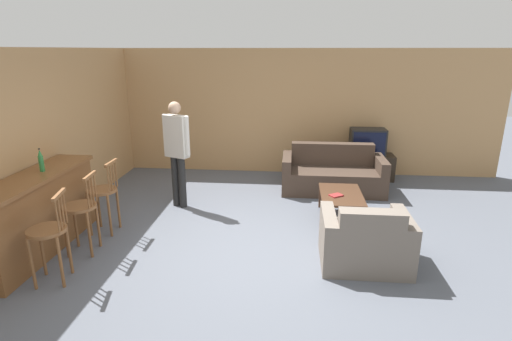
# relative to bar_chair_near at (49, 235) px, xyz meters

# --- Properties ---
(ground_plane) EXTENTS (24.00, 24.00, 0.00)m
(ground_plane) POSITION_rel_bar_chair_near_xyz_m (2.25, 0.90, -0.58)
(ground_plane) COLOR #565B66
(wall_back) EXTENTS (9.40, 0.08, 2.60)m
(wall_back) POSITION_rel_bar_chair_near_xyz_m (2.25, 4.60, 0.72)
(wall_back) COLOR tan
(wall_back) RESTS_ON ground_plane
(wall_left) EXTENTS (0.08, 8.69, 2.60)m
(wall_left) POSITION_rel_bar_chair_near_xyz_m (-0.92, 2.25, 0.72)
(wall_left) COLOR tan
(wall_left) RESTS_ON ground_plane
(bar_counter) EXTENTS (0.55, 2.15, 1.04)m
(bar_counter) POSITION_rel_bar_chair_near_xyz_m (-0.58, 0.66, -0.05)
(bar_counter) COLOR brown
(bar_counter) RESTS_ON ground_plane
(bar_chair_near) EXTENTS (0.51, 0.51, 1.07)m
(bar_chair_near) POSITION_rel_bar_chair_near_xyz_m (0.00, 0.00, 0.00)
(bar_chair_near) COLOR brown
(bar_chair_near) RESTS_ON ground_plane
(bar_chair_mid) EXTENTS (0.47, 0.47, 1.07)m
(bar_chair_mid) POSITION_rel_bar_chair_near_xyz_m (0.00, 0.70, 0.00)
(bar_chair_mid) COLOR brown
(bar_chair_mid) RESTS_ON ground_plane
(bar_chair_far) EXTENTS (0.43, 0.43, 1.07)m
(bar_chair_far) POSITION_rel_bar_chair_near_xyz_m (0.00, 1.32, 0.00)
(bar_chair_far) COLOR brown
(bar_chair_far) RESTS_ON ground_plane
(couch_far) EXTENTS (1.88, 0.89, 0.85)m
(couch_far) POSITION_rel_bar_chair_near_xyz_m (3.46, 3.45, -0.27)
(couch_far) COLOR #423328
(couch_far) RESTS_ON ground_plane
(armchair_near) EXTENTS (1.06, 0.85, 0.83)m
(armchair_near) POSITION_rel_bar_chair_near_xyz_m (3.61, 0.70, -0.27)
(armchair_near) COLOR #70665B
(armchair_near) RESTS_ON ground_plane
(coffee_table) EXTENTS (0.64, 1.02, 0.42)m
(coffee_table) POSITION_rel_bar_chair_near_xyz_m (3.47, 2.10, -0.21)
(coffee_table) COLOR #472D1E
(coffee_table) RESTS_ON ground_plane
(tv_unit) EXTENTS (1.11, 0.45, 0.52)m
(tv_unit) POSITION_rel_bar_chair_near_xyz_m (4.20, 4.23, -0.32)
(tv_unit) COLOR #2D2319
(tv_unit) RESTS_ON ground_plane
(tv) EXTENTS (0.70, 0.42, 0.53)m
(tv) POSITION_rel_bar_chair_near_xyz_m (4.20, 4.22, 0.21)
(tv) COLOR black
(tv) RESTS_ON tv_unit
(bottle) EXTENTS (0.06, 0.06, 0.31)m
(bottle) POSITION_rel_bar_chair_near_xyz_m (-0.56, 0.88, 0.61)
(bottle) COLOR #2D7F3D
(bottle) RESTS_ON bar_counter
(book_on_table) EXTENTS (0.23, 0.22, 0.02)m
(book_on_table) POSITION_rel_bar_chair_near_xyz_m (3.37, 2.00, -0.15)
(book_on_table) COLOR maroon
(book_on_table) RESTS_ON coffee_table
(person_by_window) EXTENTS (0.49, 0.31, 1.78)m
(person_by_window) POSITION_rel_bar_chair_near_xyz_m (0.80, 2.40, 0.45)
(person_by_window) COLOR black
(person_by_window) RESTS_ON ground_plane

